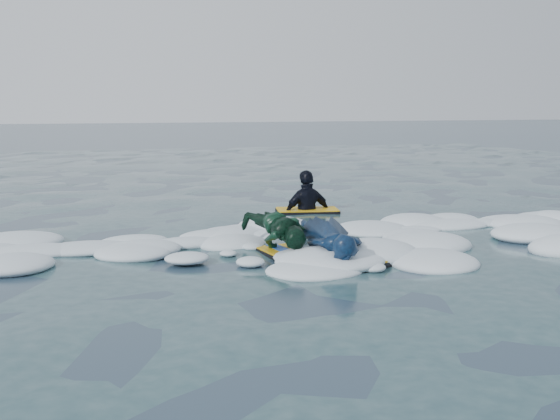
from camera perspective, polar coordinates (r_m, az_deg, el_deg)
The scene contains 5 objects.
ground at distance 8.49m, azimuth 2.59°, elevation -4.15°, with size 120.00×120.00×0.00m, color #162C34.
foam_band at distance 9.44m, azimuth 0.49°, elevation -2.82°, with size 12.00×3.10×0.30m, color white, non-canonical shape.
prone_woman_unit at distance 8.55m, azimuth 4.24°, elevation -2.48°, with size 1.07×1.81×0.45m.
prone_child_unit at distance 8.85m, azimuth 0.09°, elevation -1.85°, with size 0.74×1.37×0.52m.
waiting_rider_unit at distance 12.10m, azimuth 2.23°, elevation -0.48°, with size 1.16×0.78×1.60m.
Camera 1 is at (-2.78, -7.79, 1.89)m, focal length 45.00 mm.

